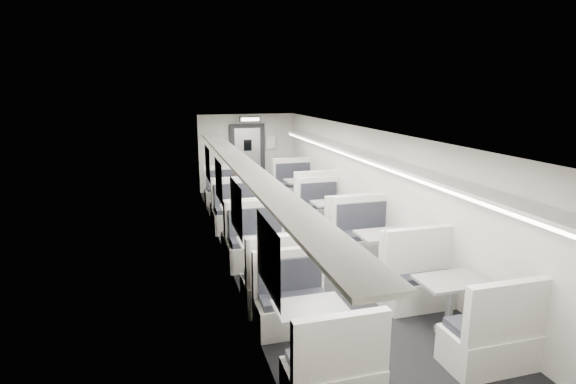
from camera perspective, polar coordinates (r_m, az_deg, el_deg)
room at (r=8.48m, az=2.29°, el=-0.55°), size 3.24×12.24×2.64m
booth_left_a at (r=11.98m, az=-7.80°, el=-0.71°), size 0.99×2.01×1.08m
booth_left_b at (r=9.52m, az=-5.61°, el=-4.05°), size 1.11×2.26×1.21m
booth_left_c at (r=7.51m, az=-2.62°, el=-8.83°), size 1.10×2.24×1.20m
booth_left_d at (r=5.60m, az=2.81°, el=-17.40°), size 1.01×2.04×1.09m
booth_right_a at (r=12.01m, az=1.96°, el=-0.30°), size 1.14×2.32×1.24m
booth_right_b at (r=10.13m, az=5.53°, el=-3.19°), size 1.01×2.06×1.10m
booth_right_c at (r=7.95m, az=12.11°, el=-7.79°), size 1.12×2.28×1.22m
booth_right_d at (r=6.53m, az=19.83°, el=-13.34°), size 1.06×2.15×1.15m
passenger at (r=11.23m, az=-6.07°, el=0.24°), size 0.58×0.44×1.42m
window_a at (r=11.44m, az=-10.17°, el=3.61°), size 0.02×1.18×0.84m
window_b at (r=9.29m, az=-8.79°, el=1.46°), size 0.02×1.18×0.84m
window_c at (r=7.16m, az=-6.59°, el=-1.98°), size 0.02×1.18×0.84m
window_d at (r=5.11m, az=-2.56°, el=-8.23°), size 0.02×1.18×0.84m
luggage_rack_left at (r=7.76m, az=-5.76°, el=3.49°), size 0.46×10.40×0.09m
luggage_rack_right at (r=8.54m, az=10.96°, el=4.21°), size 0.46×10.40×0.09m
vestibule_door at (r=14.17m, az=-5.15°, el=4.32°), size 1.10×0.13×2.10m
exit_sign at (r=13.55m, az=-4.87°, el=9.20°), size 0.62×0.12×0.16m
wall_notice at (r=14.25m, az=-2.20°, el=6.28°), size 0.32×0.02×0.40m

